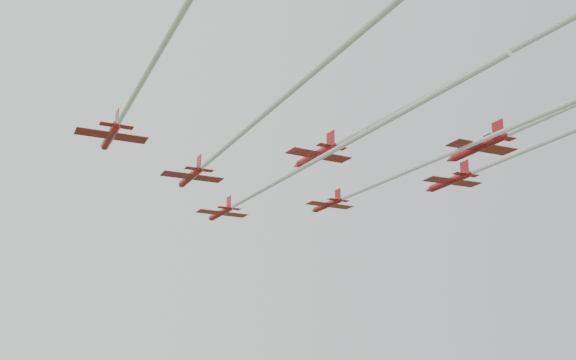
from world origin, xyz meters
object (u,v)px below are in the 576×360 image
object	(u,v)px
jet_lead	(272,185)
jet_row3_right	(489,165)
jet_row3_mid	(374,124)
jet_row2_left	(237,137)
jet_row2_right	(389,179)
jet_row3_left	(131,101)

from	to	relation	value
jet_lead	jet_row3_right	world-z (taller)	jet_row3_right
jet_lead	jet_row3_mid	bearing A→B (deg)	-83.04
jet_lead	jet_row3_mid	world-z (taller)	jet_row3_mid
jet_row2_left	jet_lead	bearing A→B (deg)	51.08
jet_row2_left	jet_row3_right	bearing A→B (deg)	-4.65
jet_row2_right	jet_lead	bearing A→B (deg)	151.64
jet_row2_right	jet_row3_left	bearing A→B (deg)	-168.12
jet_row2_right	jet_row3_right	size ratio (longest dim) A/B	1.37
jet_row2_right	jet_row3_mid	xyz separation A→B (m)	(-8.97, -15.61, 1.43)
jet_row3_right	jet_lead	bearing A→B (deg)	151.26
jet_row3_mid	jet_row2_right	bearing A→B (deg)	47.54
jet_row3_mid	jet_row3_right	world-z (taller)	jet_row3_mid
jet_row3_mid	jet_row3_left	bearing A→B (deg)	167.07
jet_row2_left	jet_row2_right	xyz separation A→B (m)	(23.52, 9.15, -0.66)
jet_lead	jet_row3_left	world-z (taller)	jet_row3_left
jet_lead	jet_row3_left	bearing A→B (deg)	-146.39
jet_row2_left	jet_row3_mid	distance (m)	15.94
jet_lead	jet_row2_left	size ratio (longest dim) A/B	1.03
jet_row3_right	jet_row3_left	bearing A→B (deg)	-176.42
jet_row3_right	jet_row3_mid	bearing A→B (deg)	-163.19
jet_row3_left	jet_row3_right	size ratio (longest dim) A/B	1.12
jet_row2_left	jet_row2_right	world-z (taller)	jet_row2_left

